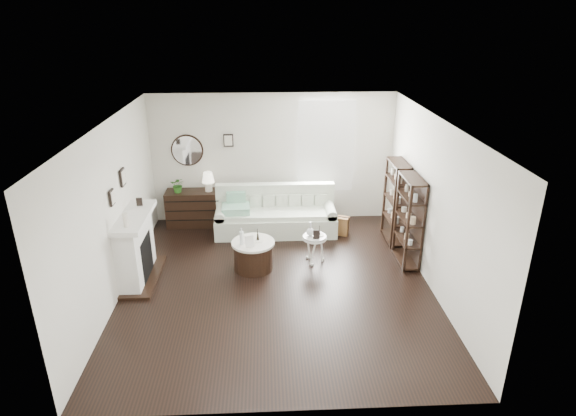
{
  "coord_description": "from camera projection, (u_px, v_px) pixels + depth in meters",
  "views": [
    {
      "loc": [
        -0.16,
        -6.9,
        4.2
      ],
      "look_at": [
        0.22,
        0.8,
        1.03
      ],
      "focal_mm": 30.0,
      "sensor_mm": 36.0,
      "label": 1
    }
  ],
  "objects": [
    {
      "name": "dresser",
      "position": [
        194.0,
        208.0,
        10.04
      ],
      "size": [
        1.13,
        0.48,
        0.75
      ],
      "color": "black",
      "rests_on": "ground"
    },
    {
      "name": "eiffel_ped",
      "position": [
        319.0,
        231.0,
        8.48
      ],
      "size": [
        0.11,
        0.11,
        0.16
      ],
      "primitive_type": null,
      "rotation": [
        0.0,
        0.0,
        -0.22
      ],
      "color": "black",
      "rests_on": "pedestal_table"
    },
    {
      "name": "room",
      "position": [
        308.0,
        147.0,
        9.9
      ],
      "size": [
        5.5,
        5.5,
        5.5
      ],
      "color": "black",
      "rests_on": "ground"
    },
    {
      "name": "table_lamp",
      "position": [
        208.0,
        182.0,
        9.84
      ],
      "size": [
        0.29,
        0.29,
        0.4
      ],
      "primitive_type": null,
      "rotation": [
        0.0,
        0.0,
        0.16
      ],
      "color": "white",
      "rests_on": "dresser"
    },
    {
      "name": "drum_table",
      "position": [
        253.0,
        255.0,
        8.36
      ],
      "size": [
        0.75,
        0.75,
        0.52
      ],
      "rotation": [
        0.0,
        0.0,
        -0.33
      ],
      "color": "black",
      "rests_on": "ground"
    },
    {
      "name": "card_frame_drum",
      "position": [
        250.0,
        241.0,
        8.05
      ],
      "size": [
        0.16,
        0.09,
        0.2
      ],
      "primitive_type": "cube",
      "rotation": [
        -0.21,
        0.0,
        0.26
      ],
      "color": "white",
      "rests_on": "drum_table"
    },
    {
      "name": "shelf_unit_near",
      "position": [
        409.0,
        221.0,
        8.38
      ],
      "size": [
        0.3,
        0.8,
        1.6
      ],
      "color": "black",
      "rests_on": "ground"
    },
    {
      "name": "potted_plant",
      "position": [
        178.0,
        185.0,
        9.78
      ],
      "size": [
        0.3,
        0.27,
        0.32
      ],
      "primitive_type": "imported",
      "rotation": [
        0.0,
        0.0,
        -0.05
      ],
      "color": "#28631C",
      "rests_on": "dresser"
    },
    {
      "name": "sofa",
      "position": [
        276.0,
        217.0,
        9.78
      ],
      "size": [
        2.42,
        0.84,
        0.94
      ],
      "color": "beige",
      "rests_on": "ground"
    },
    {
      "name": "eiffel_drum",
      "position": [
        258.0,
        235.0,
        8.27
      ],
      "size": [
        0.12,
        0.12,
        0.2
      ],
      "primitive_type": null,
      "rotation": [
        0.0,
        0.0,
        0.02
      ],
      "color": "black",
      "rests_on": "drum_table"
    },
    {
      "name": "pedestal_table",
      "position": [
        315.0,
        238.0,
        8.5
      ],
      "size": [
        0.43,
        0.43,
        0.52
      ],
      "rotation": [
        0.0,
        0.0,
        -0.29
      ],
      "color": "white",
      "rests_on": "ground"
    },
    {
      "name": "card_frame_ped",
      "position": [
        316.0,
        235.0,
        8.35
      ],
      "size": [
        0.12,
        0.06,
        0.16
      ],
      "primitive_type": "cube",
      "rotation": [
        -0.21,
        0.0,
        -0.07
      ],
      "color": "black",
      "rests_on": "pedestal_table"
    },
    {
      "name": "suitcase",
      "position": [
        335.0,
        225.0,
        9.72
      ],
      "size": [
        0.59,
        0.39,
        0.38
      ],
      "primitive_type": "cube",
      "rotation": [
        0.0,
        0.0,
        -0.4
      ],
      "color": "brown",
      "rests_on": "ground"
    },
    {
      "name": "fireplace",
      "position": [
        136.0,
        250.0,
        7.95
      ],
      "size": [
        0.5,
        1.4,
        1.84
      ],
      "color": "white",
      "rests_on": "ground"
    },
    {
      "name": "bottle_drum",
      "position": [
        242.0,
        236.0,
        8.12
      ],
      "size": [
        0.07,
        0.07,
        0.29
      ],
      "primitive_type": "cylinder",
      "color": "silver",
      "rests_on": "drum_table"
    },
    {
      "name": "quilt",
      "position": [
        236.0,
        209.0,
        9.54
      ],
      "size": [
        0.57,
        0.47,
        0.14
      ],
      "primitive_type": "cube",
      "rotation": [
        0.0,
        0.0,
        0.05
      ],
      "color": "#258A64",
      "rests_on": "sofa"
    },
    {
      "name": "shelf_unit_far",
      "position": [
        396.0,
        202.0,
        9.21
      ],
      "size": [
        0.3,
        0.8,
        1.6
      ],
      "color": "black",
      "rests_on": "ground"
    },
    {
      "name": "flask_ped",
      "position": [
        311.0,
        229.0,
        8.45
      ],
      "size": [
        0.14,
        0.14,
        0.26
      ],
      "primitive_type": null,
      "color": "silver",
      "rests_on": "pedestal_table"
    }
  ]
}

